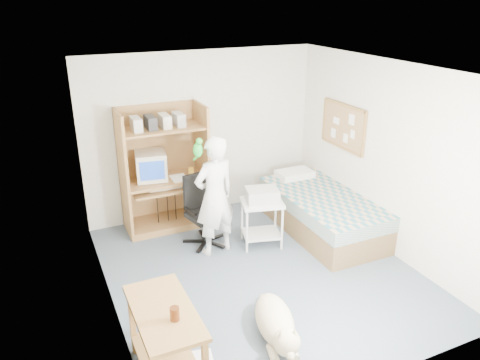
{
  "coord_description": "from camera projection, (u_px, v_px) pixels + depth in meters",
  "views": [
    {
      "loc": [
        -2.32,
        -4.44,
        3.27
      ],
      "look_at": [
        -0.04,
        0.54,
        1.05
      ],
      "focal_mm": 35.0,
      "sensor_mm": 36.0,
      "label": 1
    }
  ],
  "objects": [
    {
      "name": "ceiling",
      "position": [
        265.0,
        70.0,
        4.93
      ],
      "size": [
        3.6,
        4.0,
        0.02
      ],
      "primitive_type": "cube",
      "color": "white",
      "rests_on": "wall_back"
    },
    {
      "name": "floor",
      "position": [
        261.0,
        271.0,
        5.87
      ],
      "size": [
        4.0,
        4.0,
        0.0
      ],
      "primitive_type": "plane",
      "color": "#495764",
      "rests_on": "ground"
    },
    {
      "name": "office_chair",
      "position": [
        203.0,
        220.0,
        6.43
      ],
      "size": [
        0.55,
        0.55,
        0.97
      ],
      "rotation": [
        0.0,
        0.0,
        0.22
      ],
      "color": "black",
      "rests_on": "floor"
    },
    {
      "name": "computer_hutch",
      "position": [
        164.0,
        173.0,
        6.75
      ],
      "size": [
        1.2,
        0.63,
        1.8
      ],
      "color": "brown",
      "rests_on": "floor"
    },
    {
      "name": "parrot",
      "position": [
        198.0,
        149.0,
        5.71
      ],
      "size": [
        0.12,
        0.21,
        0.33
      ],
      "rotation": [
        0.0,
        0.0,
        0.22
      ],
      "color": "#15941C",
      "rests_on": "person"
    },
    {
      "name": "drink_glass",
      "position": [
        175.0,
        314.0,
        3.83
      ],
      "size": [
        0.08,
        0.08,
        0.12
      ],
      "primitive_type": "cylinder",
      "color": "#431E0A",
      "rests_on": "side_desk"
    },
    {
      "name": "person",
      "position": [
        215.0,
        196.0,
        6.03
      ],
      "size": [
        0.66,
        0.51,
        1.62
      ],
      "primitive_type": "imported",
      "rotation": [
        0.0,
        0.0,
        3.37
      ],
      "color": "silver",
      "rests_on": "floor"
    },
    {
      "name": "pencil_cup",
      "position": [
        191.0,
        172.0,
        6.83
      ],
      "size": [
        0.08,
        0.08,
        0.12
      ],
      "primitive_type": "cylinder",
      "color": "gold",
      "rests_on": "computer_hutch"
    },
    {
      "name": "printer_cart",
      "position": [
        262.0,
        216.0,
        6.34
      ],
      "size": [
        0.64,
        0.56,
        0.65
      ],
      "rotation": [
        0.0,
        0.0,
        -0.25
      ],
      "color": "silver",
      "rests_on": "floor"
    },
    {
      "name": "wall_left",
      "position": [
        103.0,
        207.0,
        4.7
      ],
      "size": [
        0.02,
        4.0,
        2.5
      ],
      "primitive_type": "cube",
      "color": "beige",
      "rests_on": "floor"
    },
    {
      "name": "dog",
      "position": [
        276.0,
        323.0,
        4.67
      ],
      "size": [
        0.54,
        1.13,
        0.43
      ],
      "rotation": [
        0.0,
        0.0,
        -0.24
      ],
      "color": "tan",
      "rests_on": "floor"
    },
    {
      "name": "side_desk",
      "position": [
        165.0,
        334.0,
        4.07
      ],
      "size": [
        0.5,
        1.0,
        0.75
      ],
      "color": "brown",
      "rests_on": "floor"
    },
    {
      "name": "bed",
      "position": [
        322.0,
        212.0,
        6.78
      ],
      "size": [
        1.02,
        2.02,
        0.66
      ],
      "color": "brown",
      "rests_on": "floor"
    },
    {
      "name": "corkboard",
      "position": [
        343.0,
        126.0,
        6.76
      ],
      "size": [
        0.04,
        0.94,
        0.66
      ],
      "color": "#9D7846",
      "rests_on": "wall_right"
    },
    {
      "name": "keyboard",
      "position": [
        165.0,
        187.0,
        6.66
      ],
      "size": [
        0.46,
        0.18,
        0.03
      ],
      "primitive_type": "cube",
      "rotation": [
        0.0,
        0.0,
        -0.06
      ],
      "color": "beige",
      "rests_on": "computer_hutch"
    },
    {
      "name": "crt_monitor",
      "position": [
        151.0,
        165.0,
        6.63
      ],
      "size": [
        0.49,
        0.51,
        0.4
      ],
      "rotation": [
        0.0,
        0.0,
        -0.17
      ],
      "color": "beige",
      "rests_on": "computer_hutch"
    },
    {
      "name": "wall_right",
      "position": [
        385.0,
        158.0,
        6.09
      ],
      "size": [
        0.02,
        4.0,
        2.5
      ],
      "primitive_type": "cube",
      "color": "beige",
      "rests_on": "floor"
    },
    {
      "name": "printer",
      "position": [
        262.0,
        195.0,
        6.23
      ],
      "size": [
        0.49,
        0.41,
        0.18
      ],
      "primitive_type": "cube",
      "rotation": [
        0.0,
        0.0,
        -0.25
      ],
      "color": "#A6A5A1",
      "rests_on": "printer_cart"
    },
    {
      "name": "wall_back",
      "position": [
        202.0,
        134.0,
        7.08
      ],
      "size": [
        3.6,
        0.02,
        2.5
      ],
      "primitive_type": "cube",
      "color": "beige",
      "rests_on": "floor"
    }
  ]
}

